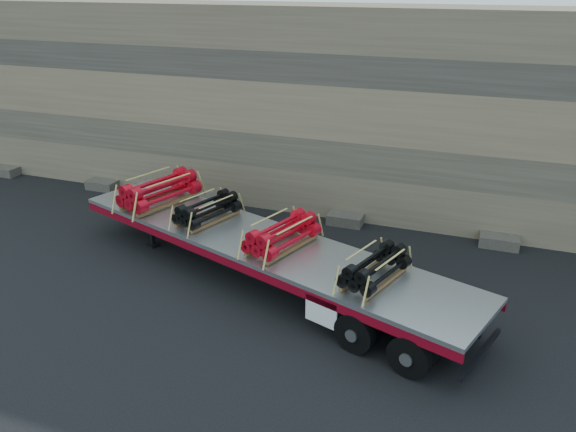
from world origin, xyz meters
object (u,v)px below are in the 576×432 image
bundle_midfront (207,210)px  trailer (261,260)px  bundle_front (160,191)px  bundle_rear (375,268)px  bundle_midrear (282,235)px

bundle_midfront → trailer: bearing=0.0°
bundle_front → bundle_rear: 7.75m
trailer → bundle_midfront: bundle_midfront is taller
trailer → bundle_front: (-3.95, 1.33, 1.06)m
bundle_midrear → bundle_midfront: bearing=180.0°
trailer → bundle_front: bundle_front is taller
trailer → bundle_midrear: bundle_midrear is taller
trailer → bundle_rear: bearing=-0.0°
bundle_front → bundle_midrear: bundle_front is taller
bundle_midfront → bundle_midrear: size_ratio=0.92×
bundle_front → bundle_rear: bearing=0.0°
bundle_midfront → bundle_midrear: bundle_midrear is taller
bundle_midfront → bundle_midrear: bearing=0.0°
bundle_front → bundle_midfront: 2.14m
trailer → bundle_midrear: size_ratio=6.04×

